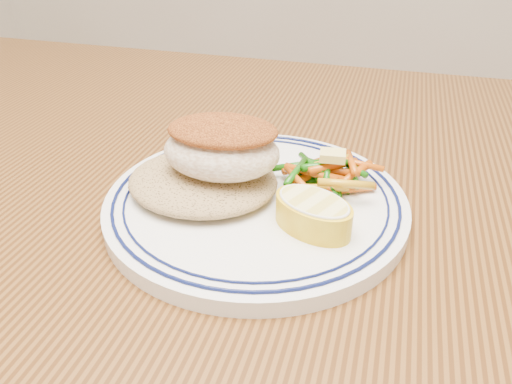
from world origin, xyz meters
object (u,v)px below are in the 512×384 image
object	(u,v)px
rice_pilaf	(203,178)
fish_fillet	(222,146)
lemon_wedge	(313,212)
dining_table	(267,273)
plate	(256,202)
vegetable_pile	(327,174)

from	to	relation	value
rice_pilaf	fish_fillet	xyz separation A→B (m)	(0.02, 0.00, 0.03)
fish_fillet	lemon_wedge	size ratio (longest dim) A/B	1.28
dining_table	fish_fillet	bearing A→B (deg)	-144.38
lemon_wedge	dining_table	bearing A→B (deg)	132.28
dining_table	plate	xyz separation A→B (m)	(-0.00, -0.03, 0.11)
vegetable_pile	lemon_wedge	distance (m)	0.07
dining_table	rice_pilaf	size ratio (longest dim) A/B	10.65
fish_fillet	lemon_wedge	xyz separation A→B (m)	(0.09, -0.03, -0.03)
fish_fillet	vegetable_pile	bearing A→B (deg)	21.80
plate	lemon_wedge	distance (m)	0.07
plate	rice_pilaf	xyz separation A→B (m)	(-0.05, -0.00, 0.02)
vegetable_pile	plate	bearing A→B (deg)	-148.95
rice_pilaf	vegetable_pile	world-z (taller)	vegetable_pile
dining_table	vegetable_pile	world-z (taller)	vegetable_pile
dining_table	lemon_wedge	xyz separation A→B (m)	(0.05, -0.06, 0.13)
plate	rice_pilaf	distance (m)	0.05
fish_fillet	plate	bearing A→B (deg)	1.31
fish_fillet	vegetable_pile	distance (m)	0.10
fish_fillet	vegetable_pile	world-z (taller)	fish_fillet
lemon_wedge	plate	bearing A→B (deg)	149.85
vegetable_pile	lemon_wedge	world-z (taller)	vegetable_pile
plate	fish_fillet	xyz separation A→B (m)	(-0.03, -0.00, 0.05)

